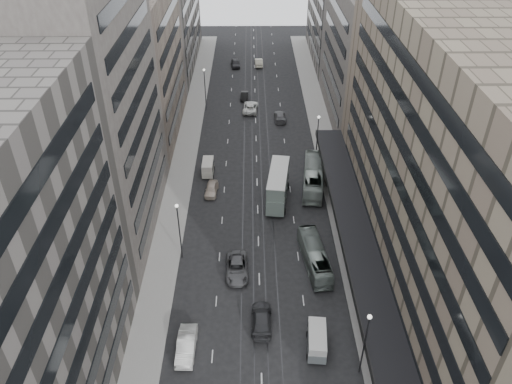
{
  "coord_description": "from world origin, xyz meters",
  "views": [
    {
      "loc": [
        -0.88,
        -35.18,
        43.01
      ],
      "look_at": [
        -0.28,
        18.94,
        5.16
      ],
      "focal_mm": 35.0,
      "sensor_mm": 36.0,
      "label": 1
    }
  ],
  "objects_px": {
    "sedan_1": "(186,345)",
    "bus_near": "(315,256)",
    "double_decker": "(278,185)",
    "vw_microbus": "(317,340)",
    "sedan_2": "(237,268)",
    "bus_far": "(313,177)",
    "panel_van": "(208,167)"
  },
  "relations": [
    {
      "from": "sedan_1",
      "to": "bus_near",
      "type": "bearing_deg",
      "value": 42.4
    },
    {
      "from": "bus_near",
      "to": "double_decker",
      "type": "xyz_separation_m",
      "value": [
        -3.92,
        13.65,
        1.3
      ]
    },
    {
      "from": "vw_microbus",
      "to": "sedan_2",
      "type": "height_order",
      "value": "vw_microbus"
    },
    {
      "from": "bus_far",
      "to": "sedan_2",
      "type": "xyz_separation_m",
      "value": [
        -11.21,
        -18.83,
        -0.85
      ]
    },
    {
      "from": "double_decker",
      "to": "panel_van",
      "type": "bearing_deg",
      "value": 153.48
    },
    {
      "from": "bus_far",
      "to": "sedan_2",
      "type": "relative_size",
      "value": 2.05
    },
    {
      "from": "vw_microbus",
      "to": "panel_van",
      "type": "xyz_separation_m",
      "value": [
        -13.46,
        33.51,
        -0.02
      ]
    },
    {
      "from": "vw_microbus",
      "to": "panel_van",
      "type": "relative_size",
      "value": 1.21
    },
    {
      "from": "bus_near",
      "to": "panel_van",
      "type": "bearing_deg",
      "value": -62.15
    },
    {
      "from": "panel_van",
      "to": "sedan_1",
      "type": "height_order",
      "value": "panel_van"
    },
    {
      "from": "bus_far",
      "to": "sedan_1",
      "type": "bearing_deg",
      "value": 69.03
    },
    {
      "from": "bus_near",
      "to": "vw_microbus",
      "type": "distance_m",
      "value": 12.61
    },
    {
      "from": "bus_near",
      "to": "sedan_2",
      "type": "xyz_separation_m",
      "value": [
        -9.58,
        -1.35,
        -0.58
      ]
    },
    {
      "from": "bus_far",
      "to": "double_decker",
      "type": "relative_size",
      "value": 1.27
    },
    {
      "from": "panel_van",
      "to": "double_decker",
      "type": "bearing_deg",
      "value": -33.98
    },
    {
      "from": "panel_van",
      "to": "sedan_1",
      "type": "bearing_deg",
      "value": -89.51
    },
    {
      "from": "vw_microbus",
      "to": "sedan_2",
      "type": "bearing_deg",
      "value": 132.17
    },
    {
      "from": "panel_van",
      "to": "sedan_1",
      "type": "distance_m",
      "value": 33.68
    },
    {
      "from": "bus_near",
      "to": "double_decker",
      "type": "relative_size",
      "value": 1.06
    },
    {
      "from": "double_decker",
      "to": "sedan_1",
      "type": "xyz_separation_m",
      "value": [
        -10.61,
        -26.39,
        -1.83
      ]
    },
    {
      "from": "bus_near",
      "to": "sedan_1",
      "type": "bearing_deg",
      "value": 34.25
    },
    {
      "from": "bus_near",
      "to": "panel_van",
      "type": "relative_size",
      "value": 2.66
    },
    {
      "from": "vw_microbus",
      "to": "sedan_1",
      "type": "distance_m",
      "value": 13.41
    },
    {
      "from": "vw_microbus",
      "to": "panel_van",
      "type": "distance_m",
      "value": 36.11
    },
    {
      "from": "sedan_1",
      "to": "bus_far",
      "type": "bearing_deg",
      "value": 63.03
    },
    {
      "from": "double_decker",
      "to": "sedan_1",
      "type": "height_order",
      "value": "double_decker"
    },
    {
      "from": "bus_far",
      "to": "bus_near",
      "type": "bearing_deg",
      "value": 91.84
    },
    {
      "from": "double_decker",
      "to": "vw_microbus",
      "type": "xyz_separation_m",
      "value": [
        2.8,
        -26.22,
        -1.37
      ]
    },
    {
      "from": "sedan_1",
      "to": "double_decker",
      "type": "bearing_deg",
      "value": 69.26
    },
    {
      "from": "bus_near",
      "to": "sedan_1",
      "type": "xyz_separation_m",
      "value": [
        -14.53,
        -12.74,
        -0.53
      ]
    },
    {
      "from": "panel_van",
      "to": "bus_far",
      "type": "bearing_deg",
      "value": -11.66
    },
    {
      "from": "bus_near",
      "to": "sedan_1",
      "type": "height_order",
      "value": "bus_near"
    }
  ]
}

